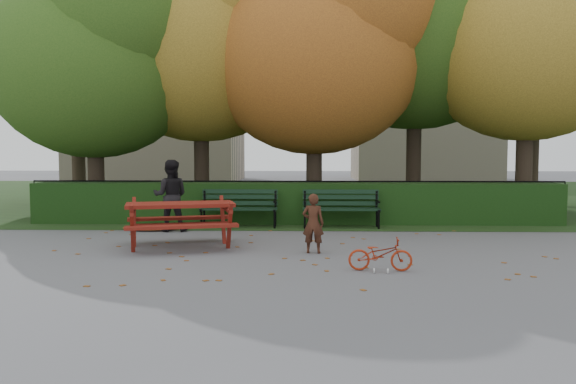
{
  "coord_description": "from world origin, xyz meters",
  "views": [
    {
      "loc": [
        0.27,
        -9.44,
        1.75
      ],
      "look_at": [
        -0.07,
        1.28,
        1.0
      ],
      "focal_mm": 35.0,
      "sensor_mm": 36.0,
      "label": 1
    }
  ],
  "objects_px": {
    "tree_c": "(327,39)",
    "tree_g": "(548,44)",
    "tree_b": "(211,24)",
    "bicycle": "(380,254)",
    "bench_right": "(341,205)",
    "tree_d": "(431,6)",
    "tree_a": "(102,49)",
    "tree_f": "(83,34)",
    "bench_left": "(239,205)",
    "picnic_table": "(180,213)",
    "child": "(313,223)",
    "tree_e": "(544,26)",
    "adult": "(170,196)"
  },
  "relations": [
    {
      "from": "tree_b",
      "to": "tree_f",
      "type": "height_order",
      "value": "tree_f"
    },
    {
      "from": "bicycle",
      "to": "tree_b",
      "type": "bearing_deg",
      "value": 29.48
    },
    {
      "from": "tree_c",
      "to": "tree_g",
      "type": "distance_m",
      "value": 8.43
    },
    {
      "from": "tree_a",
      "to": "tree_e",
      "type": "xyz_separation_m",
      "value": [
        11.71,
        0.19,
        0.56
      ]
    },
    {
      "from": "bench_right",
      "to": "tree_g",
      "type": "bearing_deg",
      "value": 39.95
    },
    {
      "from": "tree_g",
      "to": "bench_left",
      "type": "bearing_deg",
      "value": -147.83
    },
    {
      "from": "child",
      "to": "bicycle",
      "type": "relative_size",
      "value": 1.11
    },
    {
      "from": "bench_right",
      "to": "bicycle",
      "type": "xyz_separation_m",
      "value": [
        0.28,
        -4.88,
        -0.27
      ]
    },
    {
      "from": "tree_b",
      "to": "bicycle",
      "type": "xyz_separation_m",
      "value": [
        3.82,
        -7.92,
        -5.16
      ]
    },
    {
      "from": "child",
      "to": "bicycle",
      "type": "height_order",
      "value": "child"
    },
    {
      "from": "tree_d",
      "to": "picnic_table",
      "type": "distance_m",
      "value": 10.26
    },
    {
      "from": "tree_a",
      "to": "bench_left",
      "type": "distance_m",
      "value": 5.89
    },
    {
      "from": "picnic_table",
      "to": "tree_b",
      "type": "bearing_deg",
      "value": 78.45
    },
    {
      "from": "bench_right",
      "to": "tree_e",
      "type": "bearing_deg",
      "value": 20.87
    },
    {
      "from": "tree_b",
      "to": "bench_left",
      "type": "relative_size",
      "value": 4.88
    },
    {
      "from": "tree_d",
      "to": "bench_left",
      "type": "xyz_separation_m",
      "value": [
        -5.18,
        -3.53,
        -5.46
      ]
    },
    {
      "from": "tree_f",
      "to": "picnic_table",
      "type": "relative_size",
      "value": 4.01
    },
    {
      "from": "tree_d",
      "to": "tree_f",
      "type": "relative_size",
      "value": 1.04
    },
    {
      "from": "bench_right",
      "to": "bicycle",
      "type": "distance_m",
      "value": 4.89
    },
    {
      "from": "tree_f",
      "to": "bench_left",
      "type": "height_order",
      "value": "tree_f"
    },
    {
      "from": "tree_f",
      "to": "picnic_table",
      "type": "distance_m",
      "value": 11.1
    },
    {
      "from": "tree_b",
      "to": "bench_right",
      "type": "relative_size",
      "value": 4.88
    },
    {
      "from": "tree_d",
      "to": "tree_f",
      "type": "bearing_deg",
      "value": 169.67
    },
    {
      "from": "tree_d",
      "to": "adult",
      "type": "xyz_separation_m",
      "value": [
        -6.62,
        -4.33,
        -5.18
      ]
    },
    {
      "from": "picnic_table",
      "to": "bicycle",
      "type": "xyz_separation_m",
      "value": [
        3.42,
        -1.94,
        -0.4
      ]
    },
    {
      "from": "tree_d",
      "to": "tree_a",
      "type": "bearing_deg",
      "value": -169.67
    },
    {
      "from": "tree_e",
      "to": "bench_right",
      "type": "xyz_separation_m",
      "value": [
        -5.42,
        -2.07,
        -4.56
      ]
    },
    {
      "from": "tree_c",
      "to": "child",
      "type": "xyz_separation_m",
      "value": [
        -0.43,
        -5.69,
        -4.3
      ]
    },
    {
      "from": "bicycle",
      "to": "tree_c",
      "type": "bearing_deg",
      "value": 8.08
    },
    {
      "from": "tree_e",
      "to": "tree_f",
      "type": "xyz_separation_m",
      "value": [
        -13.66,
        3.47,
        0.61
      ]
    },
    {
      "from": "tree_c",
      "to": "tree_f",
      "type": "distance_m",
      "value": 8.66
    },
    {
      "from": "bench_left",
      "to": "adult",
      "type": "height_order",
      "value": "adult"
    },
    {
      "from": "tree_e",
      "to": "tree_g",
      "type": "bearing_deg",
      "value": 65.6
    },
    {
      "from": "tree_c",
      "to": "bench_right",
      "type": "distance_m",
      "value": 4.87
    },
    {
      "from": "tree_c",
      "to": "tree_e",
      "type": "bearing_deg",
      "value": -1.93
    },
    {
      "from": "tree_g",
      "to": "child",
      "type": "bearing_deg",
      "value": -129.9
    },
    {
      "from": "tree_d",
      "to": "tree_g",
      "type": "distance_m",
      "value": 5.16
    },
    {
      "from": "tree_e",
      "to": "adult",
      "type": "distance_m",
      "value": 10.6
    },
    {
      "from": "tree_f",
      "to": "adult",
      "type": "distance_m",
      "value": 9.13
    },
    {
      "from": "bench_left",
      "to": "bench_right",
      "type": "height_order",
      "value": "same"
    },
    {
      "from": "bench_right",
      "to": "tree_a",
      "type": "bearing_deg",
      "value": 163.39
    },
    {
      "from": "picnic_table",
      "to": "bicycle",
      "type": "bearing_deg",
      "value": -45.03
    },
    {
      "from": "tree_g",
      "to": "picnic_table",
      "type": "distance_m",
      "value": 14.52
    },
    {
      "from": "tree_a",
      "to": "tree_c",
      "type": "xyz_separation_m",
      "value": [
        6.02,
        0.38,
        0.3
      ]
    },
    {
      "from": "tree_d",
      "to": "bench_left",
      "type": "distance_m",
      "value": 8.31
    },
    {
      "from": "bench_left",
      "to": "adult",
      "type": "relative_size",
      "value": 1.13
    },
    {
      "from": "tree_c",
      "to": "bicycle",
      "type": "bearing_deg",
      "value": -85.65
    },
    {
      "from": "tree_d",
      "to": "tree_e",
      "type": "relative_size",
      "value": 1.17
    },
    {
      "from": "bench_left",
      "to": "adult",
      "type": "bearing_deg",
      "value": -150.91
    },
    {
      "from": "tree_f",
      "to": "child",
      "type": "xyz_separation_m",
      "value": [
        7.53,
        -8.96,
        -5.17
      ]
    }
  ]
}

